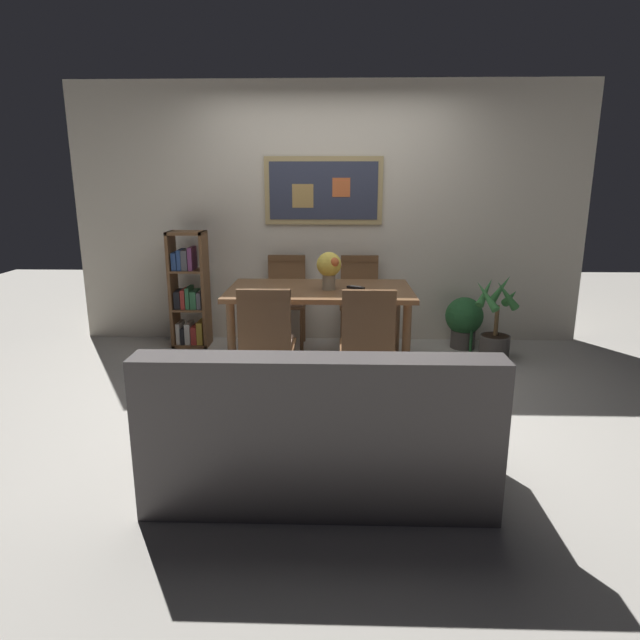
# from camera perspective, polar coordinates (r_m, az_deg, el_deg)

# --- Properties ---
(ground_plane) EXTENTS (12.00, 12.00, 0.00)m
(ground_plane) POSITION_cam_1_polar(r_m,az_deg,el_deg) (4.44, 0.61, -7.48)
(ground_plane) COLOR #B7B2A8
(wall_back_with_painting) EXTENTS (5.20, 0.14, 2.60)m
(wall_back_with_painting) POSITION_cam_1_polar(r_m,az_deg,el_deg) (5.71, 0.95, 10.88)
(wall_back_with_painting) COLOR beige
(wall_back_with_painting) RESTS_ON ground_plane
(dining_table) EXTENTS (1.58, 0.93, 0.74)m
(dining_table) POSITION_cam_1_polar(r_m,az_deg,el_deg) (4.75, -0.01, 2.23)
(dining_table) COLOR brown
(dining_table) RESTS_ON ground_plane
(dining_chair_far_left) EXTENTS (0.40, 0.41, 0.91)m
(dining_chair_far_left) POSITION_cam_1_polar(r_m,az_deg,el_deg) (5.58, -3.54, 2.82)
(dining_chair_far_left) COLOR brown
(dining_chair_far_left) RESTS_ON ground_plane
(dining_chair_far_right) EXTENTS (0.40, 0.41, 0.91)m
(dining_chair_far_right) POSITION_cam_1_polar(r_m,az_deg,el_deg) (5.56, 4.13, 2.77)
(dining_chair_far_right) COLOR brown
(dining_chair_far_right) RESTS_ON ground_plane
(dining_chair_near_left) EXTENTS (0.40, 0.41, 0.91)m
(dining_chair_near_left) POSITION_cam_1_polar(r_m,az_deg,el_deg) (4.05, -5.61, -1.72)
(dining_chair_near_left) COLOR brown
(dining_chair_near_left) RESTS_ON ground_plane
(dining_chair_near_right) EXTENTS (0.40, 0.41, 0.91)m
(dining_chair_near_right) POSITION_cam_1_polar(r_m,az_deg,el_deg) (4.02, 4.96, -1.82)
(dining_chair_near_right) COLOR brown
(dining_chair_near_right) RESTS_ON ground_plane
(leather_couch) EXTENTS (1.80, 0.84, 0.84)m
(leather_couch) POSITION_cam_1_polar(r_m,az_deg,el_deg) (3.04, -0.13, -11.88)
(leather_couch) COLOR #514C4C
(leather_couch) RESTS_ON ground_plane
(bookshelf) EXTENTS (0.36, 0.28, 1.16)m
(bookshelf) POSITION_cam_1_polar(r_m,az_deg,el_deg) (5.68, -13.45, 2.53)
(bookshelf) COLOR brown
(bookshelf) RESTS_ON ground_plane
(potted_ivy) EXTENTS (0.38, 0.38, 0.59)m
(potted_ivy) POSITION_cam_1_polar(r_m,az_deg,el_deg) (5.68, 14.77, -0.01)
(potted_ivy) COLOR #4C4742
(potted_ivy) RESTS_ON ground_plane
(potted_palm) EXTENTS (0.42, 0.44, 0.81)m
(potted_palm) POSITION_cam_1_polar(r_m,az_deg,el_deg) (5.39, 17.79, -0.90)
(potted_palm) COLOR #4C4742
(potted_palm) RESTS_ON ground_plane
(flower_vase) EXTENTS (0.21, 0.21, 0.32)m
(flower_vase) POSITION_cam_1_polar(r_m,az_deg,el_deg) (4.65, 0.97, 5.56)
(flower_vase) COLOR tan
(flower_vase) RESTS_ON dining_table
(tv_remote) EXTENTS (0.16, 0.12, 0.02)m
(tv_remote) POSITION_cam_1_polar(r_m,az_deg,el_deg) (4.72, 3.74, 3.39)
(tv_remote) COLOR black
(tv_remote) RESTS_ON dining_table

